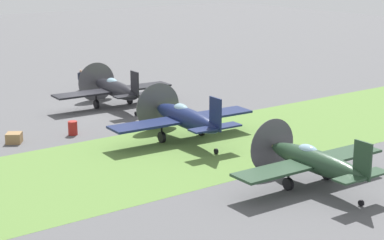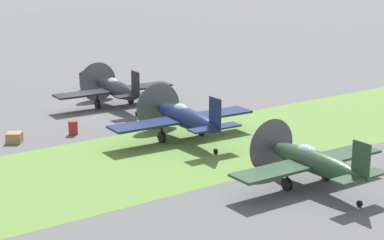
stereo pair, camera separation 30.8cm
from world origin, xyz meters
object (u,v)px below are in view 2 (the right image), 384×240
at_px(airplane_lead, 116,89).
at_px(supply_crate, 14,138).
at_px(airplane_trail, 312,161).
at_px(airplane_wingman, 185,118).
at_px(ground_crew_chief, 91,76).
at_px(fuel_drum, 73,128).
at_px(ground_crew_mechanic, 83,79).

distance_m(airplane_lead, supply_crate, 10.97).
xyz_separation_m(airplane_lead, airplane_trail, (-0.53, -21.01, -0.06)).
bearing_deg(airplane_trail, airplane_wingman, 93.65).
bearing_deg(ground_crew_chief, supply_crate, -120.92).
distance_m(fuel_drum, supply_crate, 3.78).
relative_size(airplane_lead, airplane_trail, 1.05).
bearing_deg(supply_crate, airplane_lead, 25.91).
bearing_deg(fuel_drum, airplane_trail, -70.70).
bearing_deg(fuel_drum, ground_crew_chief, 58.98).
distance_m(airplane_wingman, ground_crew_chief, 19.11).
distance_m(airplane_wingman, ground_crew_mechanic, 18.09).
bearing_deg(fuel_drum, airplane_lead, 40.71).
height_order(airplane_lead, supply_crate, airplane_lead).
bearing_deg(ground_crew_chief, airplane_lead, -92.83).
bearing_deg(ground_crew_mechanic, supply_crate, -134.69).
bearing_deg(ground_crew_mechanic, ground_crew_chief, 31.68).
bearing_deg(airplane_wingman, ground_crew_mechanic, 87.32).
xyz_separation_m(ground_crew_chief, fuel_drum, (-8.17, -13.58, -0.46)).
bearing_deg(airplane_trail, airplane_lead, 90.05).
distance_m(airplane_trail, ground_crew_mechanic, 28.55).
xyz_separation_m(airplane_trail, ground_crew_mechanic, (1.41, 28.51, -0.44)).
distance_m(airplane_wingman, fuel_drum, 7.43).
height_order(airplane_lead, airplane_wingman, airplane_wingman).
distance_m(airplane_lead, fuel_drum, 8.05).
bearing_deg(supply_crate, ground_crew_chief, 47.77).
relative_size(airplane_lead, ground_crew_mechanic, 5.48).
height_order(airplane_trail, supply_crate, airplane_trail).
relative_size(airplane_trail, fuel_drum, 10.04).
distance_m(airplane_lead, airplane_trail, 21.02).
bearing_deg(airplane_lead, airplane_trail, -88.94).
relative_size(airplane_lead, airplane_wingman, 0.96).
xyz_separation_m(airplane_trail, ground_crew_chief, (2.64, 29.38, -0.44)).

